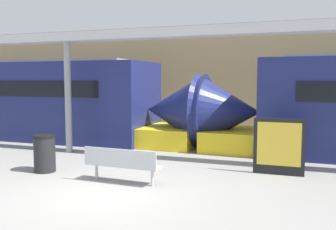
% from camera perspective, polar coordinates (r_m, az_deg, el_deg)
% --- Properties ---
extents(ground_plane, '(60.00, 60.00, 0.00)m').
position_cam_1_polar(ground_plane, '(8.25, -9.33, -11.78)').
color(ground_plane, gray).
extents(station_wall, '(56.00, 0.20, 5.00)m').
position_cam_1_polar(station_wall, '(17.86, 7.20, 5.60)').
color(station_wall, tan).
rests_on(station_wall, ground_plane).
extents(bench_near, '(1.88, 0.52, 0.84)m').
position_cam_1_polar(bench_near, '(8.86, -7.07, -7.19)').
color(bench_near, '#ADB2B7').
rests_on(bench_near, ground_plane).
extents(trash_bin, '(0.58, 0.58, 0.98)m').
position_cam_1_polar(trash_bin, '(10.43, -18.30, -5.56)').
color(trash_bin, black).
rests_on(trash_bin, ground_plane).
extents(poster_board, '(1.27, 0.07, 1.45)m').
position_cam_1_polar(poster_board, '(9.95, 16.54, -4.62)').
color(poster_board, black).
rests_on(poster_board, ground_plane).
extents(support_column_near, '(0.22, 0.22, 3.66)m').
position_cam_1_polar(support_column_near, '(12.87, -14.99, 2.57)').
color(support_column_near, gray).
rests_on(support_column_near, ground_plane).
extents(canopy_beam, '(28.00, 0.60, 0.28)m').
position_cam_1_polar(canopy_beam, '(12.93, -15.21, 11.33)').
color(canopy_beam, '#B7B7BC').
rests_on(canopy_beam, support_column_near).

